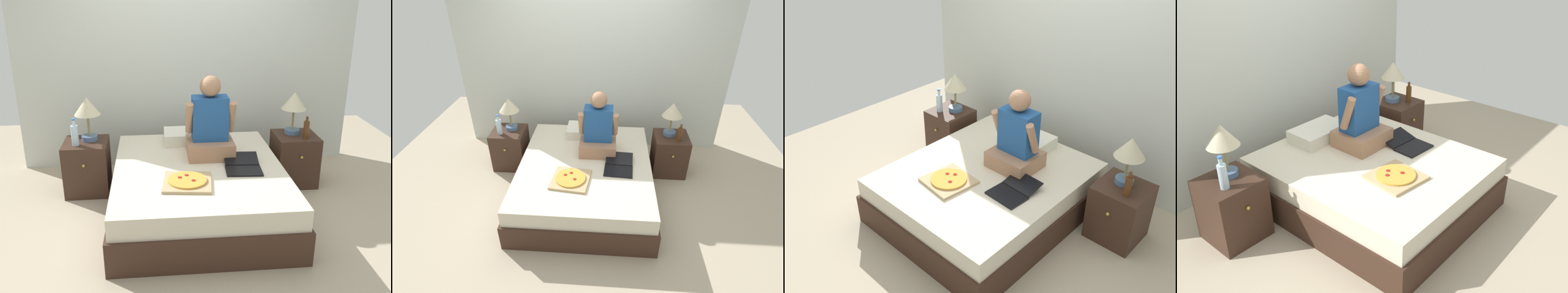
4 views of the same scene
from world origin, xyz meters
TOP-DOWN VIEW (x-y plane):
  - ground_plane at (0.00, 0.00)m, footprint 5.83×5.83m
  - wall_back at (0.00, 1.30)m, footprint 3.83×0.12m
  - bed at (0.00, 0.00)m, footprint 1.58×1.88m
  - nightstand_left at (-1.10, 0.57)m, footprint 0.44×0.47m
  - lamp_on_left_nightstand at (-1.06, 0.62)m, footprint 0.26×0.26m
  - water_bottle at (-1.18, 0.48)m, footprint 0.07×0.07m
  - nightstand_right at (1.10, 0.57)m, footprint 0.44×0.47m
  - lamp_on_right_nightstand at (1.07, 0.62)m, footprint 0.26×0.26m
  - beer_bottle at (1.17, 0.47)m, footprint 0.06×0.06m
  - pillow at (-0.03, 0.66)m, footprint 0.52×0.34m
  - person_seated at (0.14, 0.27)m, footprint 0.47×0.40m
  - laptop at (0.39, -0.10)m, footprint 0.34×0.43m
  - pizza_box at (-0.13, -0.36)m, footprint 0.44×0.44m

SIDE VIEW (x-z plane):
  - ground_plane at x=0.00m, z-range 0.00..0.00m
  - bed at x=0.00m, z-range 0.00..0.48m
  - nightstand_left at x=-1.10m, z-range 0.00..0.55m
  - nightstand_right at x=1.10m, z-range 0.00..0.55m
  - pizza_box at x=-0.13m, z-range 0.48..0.52m
  - laptop at x=0.39m, z-range 0.46..0.54m
  - pillow at x=-0.03m, z-range 0.48..0.60m
  - beer_bottle at x=1.17m, z-range 0.53..0.76m
  - water_bottle at x=-1.18m, z-range 0.52..0.80m
  - person_seated at x=0.14m, z-range 0.38..1.16m
  - lamp_on_left_nightstand at x=-1.06m, z-range 0.65..1.10m
  - lamp_on_right_nightstand at x=1.07m, z-range 0.65..1.10m
  - wall_back at x=0.00m, z-range 0.00..2.50m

